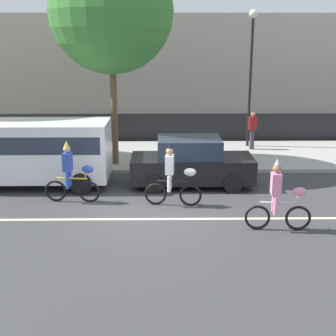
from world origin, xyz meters
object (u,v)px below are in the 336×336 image
object	(u,v)px
parade_cyclist_cobalt	(72,175)
parked_car_black	(191,163)
parade_cyclist_zebra	(173,178)
parade_cyclist_pink	(279,199)
pedestrian_onlooker	(252,130)
street_lamp_post	(251,59)
parked_van_white	(36,148)

from	to	relation	value
parade_cyclist_cobalt	parked_car_black	world-z (taller)	parade_cyclist_cobalt
parade_cyclist_cobalt	parade_cyclist_zebra	world-z (taller)	same
parade_cyclist_pink	pedestrian_onlooker	size ratio (longest dim) A/B	1.19
parade_cyclist_pink	street_lamp_post	size ratio (longest dim) A/B	0.33
parade_cyclist_zebra	street_lamp_post	bearing A→B (deg)	64.48
parade_cyclist_pink	pedestrian_onlooker	distance (m)	8.68
parade_cyclist_zebra	street_lamp_post	world-z (taller)	street_lamp_post
parade_cyclist_pink	parade_cyclist_zebra	bearing A→B (deg)	144.83
parade_cyclist_pink	street_lamp_post	xyz separation A→B (m)	(0.84, 9.28, 3.15)
parade_cyclist_cobalt	street_lamp_post	distance (m)	10.14
parked_van_white	street_lamp_post	bearing A→B (deg)	33.29
parade_cyclist_cobalt	parade_cyclist_zebra	bearing A→B (deg)	-6.57
parade_cyclist_zebra	street_lamp_post	distance (m)	8.77
parade_cyclist_pink	pedestrian_onlooker	world-z (taller)	parade_cyclist_pink
parade_cyclist_pink	parked_car_black	xyz separation A→B (m)	(-2.03, 3.90, -0.06)
parked_van_white	street_lamp_post	distance (m)	10.04
parade_cyclist_cobalt	pedestrian_onlooker	xyz separation A→B (m)	(6.66, 6.39, 0.17)
parade_cyclist_zebra	parked_van_white	size ratio (longest dim) A/B	0.38
parked_car_black	street_lamp_post	xyz separation A→B (m)	(2.88, 5.38, 3.21)
parked_car_black	pedestrian_onlooker	bearing A→B (deg)	58.09
street_lamp_post	parade_cyclist_cobalt	bearing A→B (deg)	-133.10
parade_cyclist_cobalt	parked_van_white	xyz separation A→B (m)	(-1.49, 1.73, 0.44)
parade_cyclist_pink	street_lamp_post	distance (m)	9.84
parade_cyclist_pink	parade_cyclist_cobalt	bearing A→B (deg)	158.65
parade_cyclist_cobalt	parked_van_white	bearing A→B (deg)	130.73
parade_cyclist_zebra	parked_car_black	size ratio (longest dim) A/B	0.47
parade_cyclist_cobalt	parade_cyclist_zebra	size ratio (longest dim) A/B	1.00
parade_cyclist_cobalt	parked_van_white	world-z (taller)	parked_van_white
parade_cyclist_zebra	parked_car_black	xyz separation A→B (m)	(0.65, 2.00, -0.06)
parade_cyclist_pink	street_lamp_post	bearing A→B (deg)	84.82
parade_cyclist_cobalt	pedestrian_onlooker	bearing A→B (deg)	43.81
parked_van_white	street_lamp_post	size ratio (longest dim) A/B	0.85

